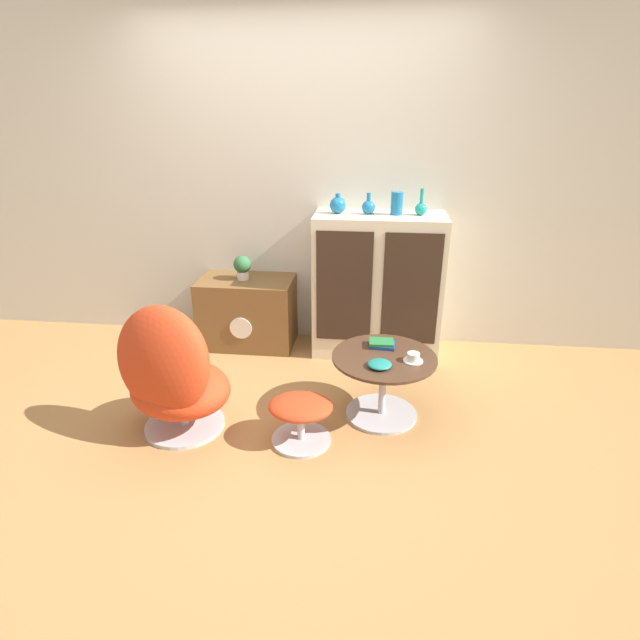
# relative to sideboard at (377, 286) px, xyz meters

# --- Properties ---
(ground_plane) EXTENTS (12.00, 12.00, 0.00)m
(ground_plane) POSITION_rel_sideboard_xyz_m (-0.60, -1.16, -0.55)
(ground_plane) COLOR #A87542
(wall_back) EXTENTS (6.40, 0.06, 2.60)m
(wall_back) POSITION_rel_sideboard_xyz_m (-0.60, 0.27, 0.75)
(wall_back) COLOR beige
(wall_back) RESTS_ON ground_plane
(sideboard) EXTENTS (0.97, 0.47, 1.11)m
(sideboard) POSITION_rel_sideboard_xyz_m (0.00, 0.00, 0.00)
(sideboard) COLOR beige
(sideboard) RESTS_ON ground_plane
(tv_console) EXTENTS (0.76, 0.47, 0.56)m
(tv_console) POSITION_rel_sideboard_xyz_m (-1.05, 0.01, -0.27)
(tv_console) COLOR brown
(tv_console) RESTS_ON ground_plane
(egg_chair) EXTENTS (0.78, 0.74, 0.86)m
(egg_chair) POSITION_rel_sideboard_xyz_m (-1.17, -1.27, -0.16)
(egg_chair) COLOR #B7B7BC
(egg_chair) RESTS_ON ground_plane
(ottoman) EXTENTS (0.38, 0.35, 0.28)m
(ottoman) POSITION_rel_sideboard_xyz_m (-0.42, -1.28, -0.36)
(ottoman) COLOR #B7B7BC
(ottoman) RESTS_ON ground_plane
(coffee_table) EXTENTS (0.65, 0.65, 0.43)m
(coffee_table) POSITION_rel_sideboard_xyz_m (0.06, -0.95, -0.29)
(coffee_table) COLOR #B7B7BC
(coffee_table) RESTS_ON ground_plane
(vase_leftmost) EXTENTS (0.12, 0.12, 0.15)m
(vase_leftmost) POSITION_rel_sideboard_xyz_m (-0.32, 0.00, 0.61)
(vase_leftmost) COLOR #196699
(vase_leftmost) RESTS_ON sideboard
(vase_inner_left) EXTENTS (0.10, 0.10, 0.15)m
(vase_inner_left) POSITION_rel_sideboard_xyz_m (-0.09, 0.00, 0.61)
(vase_inner_left) COLOR #196699
(vase_inner_left) RESTS_ON sideboard
(vase_inner_right) EXTENTS (0.09, 0.09, 0.17)m
(vase_inner_right) POSITION_rel_sideboard_xyz_m (0.11, 0.00, 0.64)
(vase_inner_right) COLOR #196699
(vase_inner_right) RESTS_ON sideboard
(vase_rightmost) EXTENTS (0.09, 0.09, 0.19)m
(vase_rightmost) POSITION_rel_sideboard_xyz_m (0.29, 0.00, 0.61)
(vase_rightmost) COLOR teal
(vase_rightmost) RESTS_ON sideboard
(potted_plant) EXTENTS (0.14, 0.14, 0.19)m
(potted_plant) POSITION_rel_sideboard_xyz_m (-1.07, 0.01, 0.12)
(potted_plant) COLOR silver
(potted_plant) RESTS_ON tv_console
(teacup) EXTENTS (0.12, 0.12, 0.05)m
(teacup) POSITION_rel_sideboard_xyz_m (0.23, -1.00, -0.11)
(teacup) COLOR silver
(teacup) RESTS_ON coffee_table
(book_stack) EXTENTS (0.17, 0.13, 0.04)m
(book_stack) POSITION_rel_sideboard_xyz_m (0.04, -0.81, -0.11)
(book_stack) COLOR #1E478C
(book_stack) RESTS_ON coffee_table
(bowl) EXTENTS (0.14, 0.14, 0.04)m
(bowl) POSITION_rel_sideboard_xyz_m (0.03, -1.09, -0.11)
(bowl) COLOR #1E7A70
(bowl) RESTS_ON coffee_table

